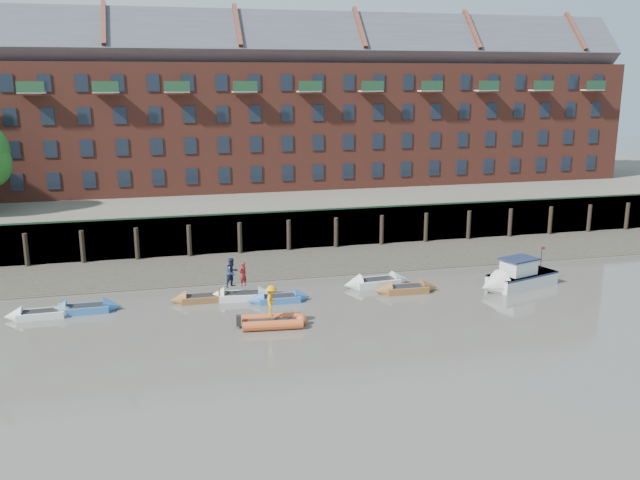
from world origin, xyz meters
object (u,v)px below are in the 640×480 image
object	(u,v)px
rowboat_4	(279,299)
rib_tender	(275,321)
rowboat_0	(41,314)
person_rib_crew	(271,301)
rowboat_2	(202,298)
rowboat_1	(85,309)
rowboat_5	(377,282)
rowboat_3	(241,296)
person_rower_b	(232,273)
person_rower_a	(243,274)
rowboat_6	(406,289)
motor_launch	(511,279)

from	to	relation	value
rowboat_4	rib_tender	xyz separation A→B (m)	(-1.03, -4.19, 0.07)
rowboat_0	rib_tender	size ratio (longest dim) A/B	1.08
rowboat_4	person_rib_crew	world-z (taller)	person_rib_crew
rib_tender	rowboat_2	bearing A→B (deg)	129.60
rowboat_4	rowboat_0	bearing A→B (deg)	178.67
rowboat_0	rowboat_2	bearing A→B (deg)	2.57
rowboat_1	person_rib_crew	xyz separation A→B (m)	(10.57, -5.08, 1.30)
rowboat_5	rowboat_2	bearing A→B (deg)	177.85
rowboat_3	rowboat_5	xyz separation A→B (m)	(9.37, 0.67, 0.02)
rowboat_0	rowboat_3	xyz separation A→B (m)	(11.99, 0.47, 0.01)
rowboat_2	person_rower_b	world-z (taller)	person_rower_b
rowboat_5	rib_tender	distance (m)	10.09
person_rower_a	person_rib_crew	size ratio (longest dim) A/B	0.88
rowboat_2	person_rib_crew	bearing A→B (deg)	-56.68
rowboat_0	person_rower_b	distance (m)	11.58
person_rower_a	person_rower_b	world-z (taller)	person_rower_b
rowboat_2	person_rower_b	bearing A→B (deg)	-2.10
person_rib_crew	rib_tender	bearing A→B (deg)	-89.73
rowboat_1	person_rower_a	world-z (taller)	person_rower_a
rowboat_1	rowboat_2	size ratio (longest dim) A/B	1.06
rowboat_3	rowboat_6	world-z (taller)	same
rowboat_4	rowboat_1	bearing A→B (deg)	176.55
rowboat_6	person_rower_a	distance (m)	10.81
motor_launch	rib_tender	bearing A→B (deg)	-6.87
person_rower_b	motor_launch	bearing A→B (deg)	-42.11
rowboat_5	person_rower_a	distance (m)	9.34
rowboat_1	rowboat_4	world-z (taller)	rowboat_1
rowboat_4	person_rib_crew	xyz separation A→B (m)	(-1.19, -4.14, 1.31)
rowboat_4	rowboat_6	world-z (taller)	rowboat_6
person_rower_a	rowboat_6	bearing A→B (deg)	137.22
rowboat_2	rowboat_5	xyz separation A→B (m)	(11.84, 0.48, 0.04)
rowboat_2	person_rower_a	distance (m)	2.99
rowboat_6	person_rib_crew	size ratio (longest dim) A/B	2.41
rowboat_3	rib_tender	distance (m)	5.40
rowboat_0	rowboat_1	world-z (taller)	rowboat_1
rowboat_0	rowboat_6	distance (m)	22.78
rowboat_0	rowboat_1	xyz separation A→B (m)	(2.47, 0.33, 0.01)
rowboat_3	rowboat_4	size ratio (longest dim) A/B	1.10
rowboat_2	motor_launch	distance (m)	20.60
rowboat_2	rowboat_3	bearing A→B (deg)	-4.22
rowboat_2	rowboat_0	bearing A→B (deg)	-175.79
motor_launch	person_rib_crew	distance (m)	17.27
rowboat_0	person_rower_b	world-z (taller)	person_rower_b
rowboat_1	rowboat_3	bearing A→B (deg)	0.10
rowboat_0	rowboat_2	distance (m)	9.54
rowboat_0	person_rower_a	world-z (taller)	person_rower_a
rowboat_1	person_rower_b	size ratio (longest dim) A/B	2.27
rowboat_1	rowboat_5	world-z (taller)	rowboat_5
rib_tender	motor_launch	world-z (taller)	motor_launch
rowboat_5	rowboat_6	xyz separation A→B (m)	(1.42, -1.87, -0.02)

